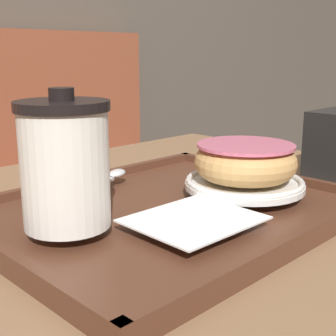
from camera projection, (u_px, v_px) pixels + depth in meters
serving_tray at (168, 212)px, 0.59m from camera, size 0.44×0.35×0.02m
napkin_paper at (194, 219)px, 0.51m from camera, size 0.14×0.12×0.00m
coffee_cup_front at (65, 164)px, 0.48m from camera, size 0.10×0.10×0.14m
plate_with_chocolate_donut at (244, 183)px, 0.63m from camera, size 0.16×0.16×0.01m
donut_chocolate_glazed at (245, 161)px, 0.62m from camera, size 0.14×0.14×0.05m
spoon at (110, 178)px, 0.66m from camera, size 0.14×0.08×0.01m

